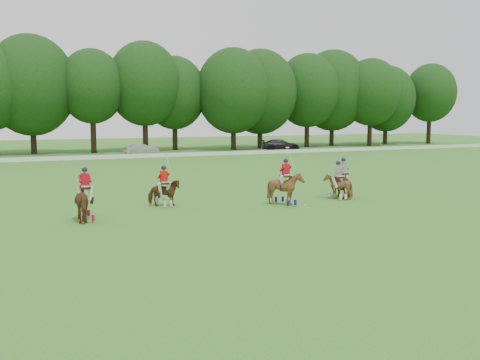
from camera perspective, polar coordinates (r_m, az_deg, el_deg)
name	(u,v)px	position (r m, az deg, el deg)	size (l,w,h in m)	color
ground	(268,223)	(23.64, 3.01, -4.56)	(180.00, 180.00, 0.00)	#326F1F
tree_line	(94,87)	(69.60, -15.29, 9.59)	(117.98, 14.32, 14.75)	black
boundary_rail	(109,157)	(59.73, -13.81, 2.42)	(120.00, 0.10, 0.44)	white
car_mid	(142,149)	(65.06, -10.45, 3.24)	(1.39, 3.99, 1.31)	#A3A3A9
car_right	(281,145)	(71.86, 4.36, 3.75)	(2.11, 5.18, 1.50)	black
polo_red_a	(86,201)	(24.84, -16.14, -2.19)	(1.27, 2.04, 2.42)	#482713
polo_red_b	(164,192)	(27.90, -8.10, -1.30)	(1.49, 1.30, 2.67)	#482713
polo_red_c	(286,188)	(28.10, 4.89, -0.87)	(1.47, 1.65, 3.00)	#482713
polo_stripe_a	(343,183)	(31.26, 10.92, -0.32)	(1.17, 1.91, 2.29)	#482713
polo_stripe_b	(338,186)	(30.49, 10.38, -0.61)	(1.21, 1.34, 2.16)	#482713
polo_ball	(305,205)	(28.09, 6.95, -2.67)	(0.09, 0.09, 0.09)	white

